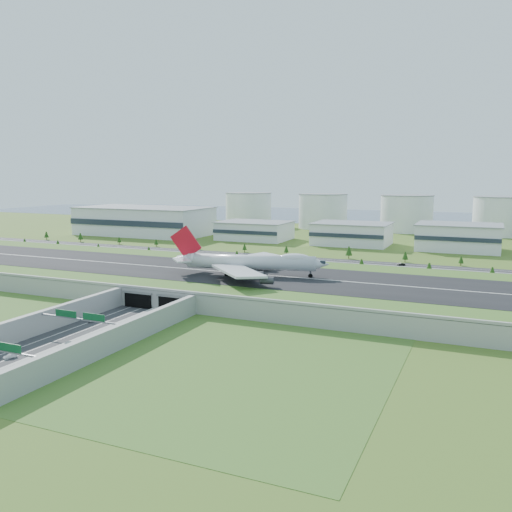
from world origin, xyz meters
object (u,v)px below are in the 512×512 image
at_px(fuel_tank_a, 248,209).
at_px(car_7, 245,254).
at_px(car_2, 150,324).
at_px(car_0, 92,320).
at_px(car_5, 401,264).
at_px(boeing_747, 250,262).
at_px(car_1, 10,356).
at_px(car_4, 67,246).

distance_m(fuel_tank_a, car_7, 227.58).
bearing_deg(car_2, car_0, -12.17).
distance_m(fuel_tank_a, car_5, 287.23).
height_order(car_2, car_7, car_2).
distance_m(boeing_747, car_1, 119.47).
relative_size(car_0, car_7, 0.80).
distance_m(car_5, car_7, 106.06).
distance_m(boeing_747, car_0, 80.63).
bearing_deg(car_2, car_4, -61.93).
height_order(boeing_747, car_0, boeing_747).
bearing_deg(car_1, car_5, 88.57).
relative_size(fuel_tank_a, car_5, 9.88).
xyz_separation_m(car_1, car_4, (-166.06, 204.76, 0.05)).
relative_size(fuel_tank_a, boeing_747, 0.66).
distance_m(car_1, car_5, 235.93).
relative_size(car_1, car_5, 0.79).
height_order(car_1, car_5, car_5).
relative_size(car_2, car_7, 1.08).
bearing_deg(car_2, fuel_tank_a, -92.37).
xyz_separation_m(car_2, car_4, (-184.81, 157.59, -0.14)).
relative_size(car_4, car_7, 0.74).
xyz_separation_m(fuel_tank_a, car_4, (-52.67, -224.05, -16.67)).
bearing_deg(car_0, car_1, -91.94).
xyz_separation_m(boeing_747, car_5, (54.88, 105.47, -13.76)).
bearing_deg(fuel_tank_a, car_4, -103.23).
relative_size(car_0, car_4, 1.08).
relative_size(boeing_747, car_1, 18.97).
xyz_separation_m(car_0, car_5, (88.81, 177.29, 0.06)).
relative_size(boeing_747, car_0, 16.76).
bearing_deg(car_5, car_1, -43.10).
bearing_deg(car_4, fuel_tank_a, 6.81).
bearing_deg(car_7, car_0, 16.95).
xyz_separation_m(boeing_747, car_2, (-10.12, -67.92, -13.74)).
relative_size(boeing_747, car_7, 13.41).
bearing_deg(car_0, boeing_747, 56.09).
bearing_deg(car_0, fuel_tank_a, 97.07).
distance_m(car_4, car_5, 250.30).
xyz_separation_m(car_1, car_7, (-22.31, 220.91, 0.16)).
height_order(fuel_tank_a, car_7, fuel_tank_a).
bearing_deg(car_1, car_7, 115.13).
bearing_deg(car_5, car_7, -112.50).
distance_m(car_4, car_7, 144.65).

